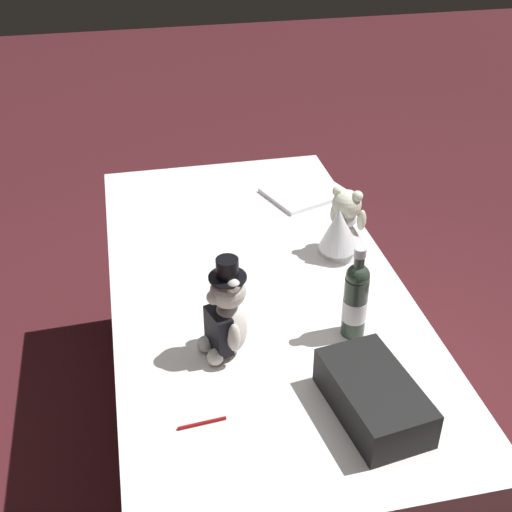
{
  "coord_description": "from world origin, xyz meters",
  "views": [
    {
      "loc": [
        1.7,
        -0.36,
        1.99
      ],
      "look_at": [
        0.0,
        0.0,
        0.85
      ],
      "focal_mm": 47.32,
      "sensor_mm": 36.0,
      "label": 1
    }
  ],
  "objects_px": {
    "teddy_bear_bride": "(343,227)",
    "champagne_bottle": "(356,299)",
    "teddy_bear_groom": "(226,316)",
    "gift_case_black": "(373,397)",
    "signing_pen": "(204,423)",
    "guestbook": "(305,192)"
  },
  "relations": [
    {
      "from": "teddy_bear_groom",
      "to": "signing_pen",
      "type": "height_order",
      "value": "teddy_bear_groom"
    },
    {
      "from": "guestbook",
      "to": "gift_case_black",
      "type": "bearing_deg",
      "value": -27.15
    },
    {
      "from": "teddy_bear_groom",
      "to": "guestbook",
      "type": "relative_size",
      "value": 1.05
    },
    {
      "from": "teddy_bear_bride",
      "to": "champagne_bottle",
      "type": "bearing_deg",
      "value": -13.75
    },
    {
      "from": "teddy_bear_bride",
      "to": "guestbook",
      "type": "xyz_separation_m",
      "value": [
        -0.42,
        -0.01,
        -0.09
      ]
    },
    {
      "from": "teddy_bear_bride",
      "to": "champagne_bottle",
      "type": "distance_m",
      "value": 0.42
    },
    {
      "from": "teddy_bear_bride",
      "to": "signing_pen",
      "type": "height_order",
      "value": "teddy_bear_bride"
    },
    {
      "from": "signing_pen",
      "to": "champagne_bottle",
      "type": "bearing_deg",
      "value": 118.66
    },
    {
      "from": "gift_case_black",
      "to": "signing_pen",
      "type": "bearing_deg",
      "value": -96.51
    },
    {
      "from": "teddy_bear_groom",
      "to": "gift_case_black",
      "type": "distance_m",
      "value": 0.44
    },
    {
      "from": "champagne_bottle",
      "to": "guestbook",
      "type": "height_order",
      "value": "champagne_bottle"
    },
    {
      "from": "teddy_bear_groom",
      "to": "signing_pen",
      "type": "distance_m",
      "value": 0.29
    },
    {
      "from": "champagne_bottle",
      "to": "signing_pen",
      "type": "relative_size",
      "value": 2.27
    },
    {
      "from": "teddy_bear_groom",
      "to": "teddy_bear_bride",
      "type": "xyz_separation_m",
      "value": [
        -0.41,
        0.46,
        -0.02
      ]
    },
    {
      "from": "champagne_bottle",
      "to": "gift_case_black",
      "type": "bearing_deg",
      "value": -9.84
    },
    {
      "from": "champagne_bottle",
      "to": "teddy_bear_bride",
      "type": "bearing_deg",
      "value": 166.25
    },
    {
      "from": "teddy_bear_groom",
      "to": "signing_pen",
      "type": "relative_size",
      "value": 2.38
    },
    {
      "from": "guestbook",
      "to": "teddy_bear_bride",
      "type": "bearing_deg",
      "value": -18.64
    },
    {
      "from": "gift_case_black",
      "to": "guestbook",
      "type": "xyz_separation_m",
      "value": [
        -1.14,
        0.14,
        -0.04
      ]
    },
    {
      "from": "champagne_bottle",
      "to": "gift_case_black",
      "type": "height_order",
      "value": "champagne_bottle"
    },
    {
      "from": "teddy_bear_groom",
      "to": "gift_case_black",
      "type": "height_order",
      "value": "teddy_bear_groom"
    },
    {
      "from": "signing_pen",
      "to": "gift_case_black",
      "type": "bearing_deg",
      "value": 83.49
    }
  ]
}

